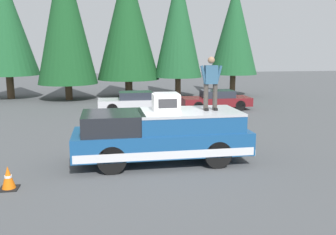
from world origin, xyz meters
name	(u,v)px	position (x,y,z in m)	size (l,w,h in m)	color
ground_plane	(155,162)	(0.00, 0.00, 0.00)	(90.00, 90.00, 0.00)	#4C4F51
pickup_truck	(162,135)	(0.01, -0.21, 0.87)	(2.01, 5.54, 1.65)	navy
compressor_unit	(166,102)	(0.19, -0.38, 1.93)	(0.65, 0.84, 0.56)	white
person_on_truck_bed	(211,82)	(-0.04, -1.78, 2.55)	(0.29, 0.72, 1.69)	#423D38
parked_car_maroon	(216,100)	(9.70, -5.06, 0.58)	(1.64, 4.10, 1.16)	maroon
parked_car_silver	(134,102)	(9.79, -0.16, 0.58)	(1.64, 4.10, 1.16)	silver
traffic_cone	(8,178)	(-1.59, 4.05, 0.29)	(0.47, 0.47, 0.62)	black
conifer_far_left	(234,29)	(15.94, -8.36, 5.08)	(3.62, 3.62, 8.52)	#4C3826
conifer_left	(178,23)	(15.77, -3.97, 5.45)	(3.54, 3.54, 9.39)	#4C3826
conifer_center_left	(127,20)	(16.51, -0.31, 5.66)	(4.63, 4.63, 9.99)	#4C3826
conifer_center_right	(65,16)	(15.70, 4.05, 5.85)	(4.17, 4.17, 10.57)	#4C3826
conifer_right	(5,24)	(17.05, 8.31, 5.35)	(4.33, 4.33, 9.01)	#4C3826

